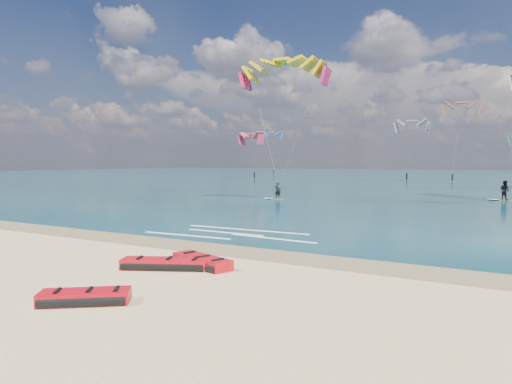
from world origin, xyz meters
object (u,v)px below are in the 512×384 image
Objects in this scene: packed_kite_mid at (202,266)px; packed_kite_right at (85,303)px; packed_kite_left at (165,269)px; kitesurfer_main at (281,122)px.

packed_kite_mid is 5.00m from packed_kite_right.
kitesurfer_main reaches higher than packed_kite_left.
packed_kite_left reaches higher than packed_kite_right.
packed_kite_mid is at bearing 22.54° from packed_kite_left.
packed_kite_right is (0.72, -4.04, 0.00)m from packed_kite_left.
kitesurfer_main is (-8.09, 25.62, 7.31)m from packed_kite_left.
packed_kite_left is 27.84m from kitesurfer_main.
packed_kite_left is at bearing -114.57° from packed_kite_mid.
kitesurfer_main is (-8.82, 29.66, 7.31)m from packed_kite_right.
packed_kite_mid is 1.13× the size of packed_kite_right.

